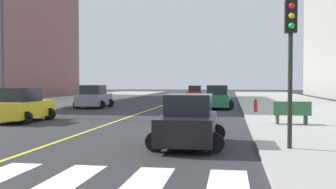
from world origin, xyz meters
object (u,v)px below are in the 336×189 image
car_green_fourth (217,98)px  car_black_third (189,122)px  traffic_light_near_corner (291,44)px  car_yellow_second (22,106)px  fire_hydrant (256,106)px  park_bench (292,113)px  street_lamp (2,42)px  car_red_fifth (195,93)px  car_gray_nearest (94,97)px

car_green_fourth → car_black_third: bearing=89.6°
car_green_fourth → traffic_light_near_corner: traffic_light_near_corner is taller
car_yellow_second → fire_hydrant: bearing=30.9°
traffic_light_near_corner → park_bench: 7.94m
fire_hydrant → park_bench: bearing=-81.0°
car_black_third → street_lamp: street_lamp is taller
car_yellow_second → park_bench: (14.42, -0.45, -0.19)m
car_yellow_second → fire_hydrant: 15.14m
traffic_light_near_corner → fire_hydrant: bearing=-89.6°
car_red_fifth → park_bench: 30.04m
car_green_fourth → fire_hydrant: bearing=119.9°
car_gray_nearest → car_black_third: size_ratio=1.10×
car_yellow_second → street_lamp: 6.42m
car_gray_nearest → car_yellow_second: bearing=-91.7°
park_bench → street_lamp: street_lamp is taller
car_yellow_second → park_bench: size_ratio=2.34×
car_green_fourth → park_bench: (4.03, -12.90, -0.22)m
car_red_fifth → traffic_light_near_corner: 37.13m
car_red_fifth → fire_hydrant: (6.08, -21.22, -0.24)m
car_yellow_second → park_bench: bearing=-0.4°
traffic_light_near_corner → park_bench: size_ratio=2.51×
car_red_fifth → park_bench: (7.33, -29.13, -0.13)m
car_gray_nearest → car_yellow_second: car_gray_nearest is taller
car_green_fourth → street_lamp: 16.77m
car_red_fifth → street_lamp: street_lamp is taller
car_black_third → park_bench: (4.39, 6.47, -0.15)m
car_green_fourth → street_lamp: size_ratio=0.54×
car_red_fifth → car_gray_nearest: bearing=64.7°
car_black_third → car_red_fifth: bearing=-85.5°
car_gray_nearest → street_lamp: size_ratio=0.55×
fire_hydrant → car_gray_nearest: bearing=161.3°
traffic_light_near_corner → fire_hydrant: size_ratio=5.15×
traffic_light_near_corner → fire_hydrant: (-0.12, 15.30, -2.80)m
car_black_third → street_lamp: (-13.42, 10.66, 4.01)m
car_yellow_second → car_red_fifth: (7.09, 28.69, -0.06)m
traffic_light_near_corner → fire_hydrant: traffic_light_near_corner is taller
car_red_fifth → traffic_light_near_corner: traffic_light_near_corner is taller
car_red_fifth → park_bench: car_red_fifth is taller
car_gray_nearest → street_lamp: 9.69m
traffic_light_near_corner → park_bench: bearing=-98.7°
car_black_third → car_yellow_second: bearing=-34.8°
car_green_fourth → fire_hydrant: (2.78, -4.98, -0.33)m
car_yellow_second → park_bench: 14.43m
car_gray_nearest → car_green_fourth: size_ratio=1.02×
car_black_third → park_bench: 7.82m
park_bench → fire_hydrant: (-1.25, 7.91, -0.11)m
car_black_third → car_green_fourth: car_green_fourth is taller
car_yellow_second → car_red_fifth: car_yellow_second is taller
car_gray_nearest → fire_hydrant: (13.18, -4.46, -0.33)m
car_gray_nearest → fire_hydrant: size_ratio=4.97×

